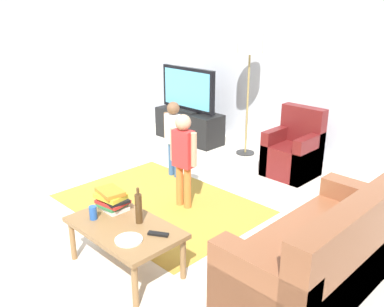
# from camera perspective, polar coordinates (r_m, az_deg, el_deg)

# --- Properties ---
(ground) EXTENTS (7.80, 7.80, 0.00)m
(ground) POSITION_cam_1_polar(r_m,az_deg,el_deg) (4.46, -5.54, -9.76)
(ground) COLOR beige
(wall_back) EXTENTS (6.00, 0.12, 2.70)m
(wall_back) POSITION_cam_1_polar(r_m,az_deg,el_deg) (6.27, 16.01, 11.39)
(wall_back) COLOR silver
(wall_back) RESTS_ON ground
(wall_left) EXTENTS (0.12, 6.00, 2.70)m
(wall_left) POSITION_cam_1_polar(r_m,az_deg,el_deg) (6.55, -23.34, 10.88)
(wall_left) COLOR silver
(wall_left) RESTS_ON ground
(area_rug) EXTENTS (2.20, 1.60, 0.01)m
(area_rug) POSITION_cam_1_polar(r_m,az_deg,el_deg) (4.91, -4.34, -6.72)
(area_rug) COLOR #B28C33
(area_rug) RESTS_ON ground
(tv_stand) EXTENTS (1.20, 0.44, 0.50)m
(tv_stand) POSITION_cam_1_polar(r_m,az_deg,el_deg) (7.00, -0.41, 3.72)
(tv_stand) COLOR black
(tv_stand) RESTS_ON ground
(tv) EXTENTS (1.10, 0.28, 0.71)m
(tv) POSITION_cam_1_polar(r_m,az_deg,el_deg) (6.85, -0.55, 8.54)
(tv) COLOR black
(tv) RESTS_ON tv_stand
(couch) EXTENTS (0.80, 1.80, 0.86)m
(couch) POSITION_cam_1_polar(r_m,az_deg,el_deg) (3.64, 17.90, -12.83)
(couch) COLOR brown
(couch) RESTS_ON ground
(armchair) EXTENTS (0.60, 0.60, 0.90)m
(armchair) POSITION_cam_1_polar(r_m,az_deg,el_deg) (5.76, 13.60, 0.07)
(armchair) COLOR maroon
(armchair) RESTS_ON ground
(floor_lamp) EXTENTS (0.36, 0.36, 1.78)m
(floor_lamp) POSITION_cam_1_polar(r_m,az_deg,el_deg) (6.17, 7.81, 13.65)
(floor_lamp) COLOR #262626
(floor_lamp) RESTS_ON ground
(child_near_tv) EXTENTS (0.34, 0.16, 1.00)m
(child_near_tv) POSITION_cam_1_polar(r_m,az_deg,el_deg) (5.44, -2.50, 2.86)
(child_near_tv) COLOR #33598C
(child_near_tv) RESTS_ON ground
(child_center) EXTENTS (0.36, 0.17, 1.07)m
(child_center) POSITION_cam_1_polar(r_m,az_deg,el_deg) (4.59, -1.18, 0.11)
(child_center) COLOR orange
(child_center) RESTS_ON ground
(coffee_table) EXTENTS (1.00, 0.60, 0.42)m
(coffee_table) POSITION_cam_1_polar(r_m,az_deg,el_deg) (3.68, -9.06, -10.21)
(coffee_table) COLOR olive
(coffee_table) RESTS_ON ground
(book_stack) EXTENTS (0.30, 0.25, 0.20)m
(book_stack) POSITION_cam_1_polar(r_m,az_deg,el_deg) (3.88, -10.70, -6.11)
(book_stack) COLOR white
(book_stack) RESTS_ON coffee_table
(bottle) EXTENTS (0.06, 0.06, 0.32)m
(bottle) POSITION_cam_1_polar(r_m,az_deg,el_deg) (3.61, -7.20, -7.31)
(bottle) COLOR #4C3319
(bottle) RESTS_ON coffee_table
(tv_remote) EXTENTS (0.17, 0.13, 0.02)m
(tv_remote) POSITION_cam_1_polar(r_m,az_deg,el_deg) (3.48, -4.57, -10.75)
(tv_remote) COLOR black
(tv_remote) RESTS_ON coffee_table
(soda_can) EXTENTS (0.07, 0.07, 0.12)m
(soda_can) POSITION_cam_1_polar(r_m,az_deg,el_deg) (3.77, -13.17, -7.77)
(soda_can) COLOR #2659B2
(soda_can) RESTS_ON coffee_table
(plate) EXTENTS (0.22, 0.22, 0.02)m
(plate) POSITION_cam_1_polar(r_m,az_deg,el_deg) (3.43, -8.52, -11.43)
(plate) COLOR white
(plate) RESTS_ON coffee_table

